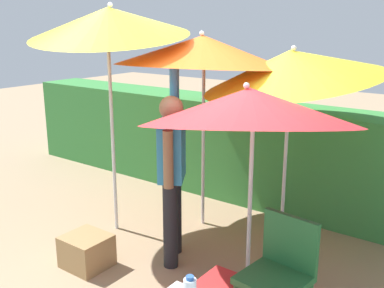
# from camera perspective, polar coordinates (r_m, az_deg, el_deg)

# --- Properties ---
(ground_plane) EXTENTS (24.00, 24.00, 0.00)m
(ground_plane) POSITION_cam_1_polar(r_m,az_deg,el_deg) (4.55, -2.32, -14.31)
(ground_plane) COLOR #9E8466
(hedge_row) EXTENTS (8.00, 0.70, 1.26)m
(hedge_row) POSITION_cam_1_polar(r_m,az_deg,el_deg) (5.77, 9.31, -1.23)
(hedge_row) COLOR #38843D
(hedge_row) RESTS_ON ground_plane
(umbrella_rainbow) EXTENTS (1.85, 1.86, 2.18)m
(umbrella_rainbow) POSITION_cam_1_polar(r_m,az_deg,el_deg) (4.81, 1.36, 11.57)
(umbrella_rainbow) COLOR silver
(umbrella_rainbow) RESTS_ON ground_plane
(umbrella_orange) EXTENTS (1.83, 1.80, 1.97)m
(umbrella_orange) POSITION_cam_1_polar(r_m,az_deg,el_deg) (3.63, 7.25, 4.57)
(umbrella_orange) COLOR silver
(umbrella_orange) RESTS_ON ground_plane
(umbrella_yellow) EXTENTS (1.81, 1.79, 2.18)m
(umbrella_yellow) POSITION_cam_1_polar(r_m,az_deg,el_deg) (4.52, 12.41, 9.51)
(umbrella_yellow) COLOR silver
(umbrella_yellow) RESTS_ON ground_plane
(umbrella_navy) EXTENTS (1.63, 1.63, 2.52)m
(umbrella_navy) POSITION_cam_1_polar(r_m,az_deg,el_deg) (4.72, -10.39, 14.84)
(umbrella_navy) COLOR silver
(umbrella_navy) RESTS_ON ground_plane
(person_vendor) EXTENTS (0.37, 0.52, 1.88)m
(person_vendor) POSITION_cam_1_polar(r_m,az_deg,el_deg) (4.20, -2.53, -2.92)
(person_vendor) COLOR black
(person_vendor) RESTS_ON ground_plane
(chair_plastic) EXTENTS (0.49, 0.49, 0.89)m
(chair_plastic) POSITION_cam_1_polar(r_m,az_deg,el_deg) (3.44, 10.95, -15.28)
(chair_plastic) COLOR #236633
(chair_plastic) RESTS_ON ground_plane
(crate_cardboard) EXTENTS (0.41, 0.38, 0.31)m
(crate_cardboard) POSITION_cam_1_polar(r_m,az_deg,el_deg) (4.49, -13.09, -12.96)
(crate_cardboard) COLOR #9E7A4C
(crate_cardboard) RESTS_ON ground_plane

